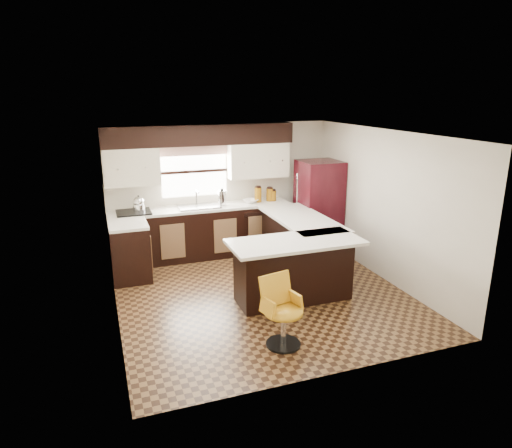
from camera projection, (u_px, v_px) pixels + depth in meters
name	position (u px, v px, depth m)	size (l,w,h in m)	color
floor	(261.00, 293.00, 6.95)	(4.40, 4.40, 0.00)	#49301A
ceiling	(261.00, 134.00, 6.28)	(4.40, 4.40, 0.00)	silver
wall_back	(221.00, 188.00, 8.60)	(4.40, 4.40, 0.00)	beige
wall_front	(336.00, 272.00, 4.63)	(4.40, 4.40, 0.00)	beige
wall_left	(110.00, 232.00, 5.94)	(4.40, 4.40, 0.00)	beige
wall_right	(384.00, 206.00, 7.29)	(4.40, 4.40, 0.00)	beige
base_cab_back	(202.00, 233.00, 8.40)	(3.30, 0.60, 0.90)	black
base_cab_left	(130.00, 253.00, 7.37)	(0.60, 0.70, 0.90)	black
counter_back	(202.00, 208.00, 8.26)	(3.30, 0.60, 0.04)	silver
counter_left	(128.00, 225.00, 7.24)	(0.60, 0.70, 0.04)	silver
soffit	(200.00, 135.00, 8.03)	(3.40, 0.35, 0.36)	black
upper_cab_left	(131.00, 167.00, 7.77)	(0.94, 0.35, 0.64)	beige
upper_cab_right	(258.00, 160.00, 8.52)	(1.14, 0.35, 0.64)	beige
window_pane	(194.00, 171.00, 8.32)	(1.20, 0.02, 0.90)	white
valance	(194.00, 150.00, 8.18)	(1.30, 0.06, 0.18)	#D19B93
sink	(199.00, 207.00, 8.22)	(0.75, 0.45, 0.03)	#B2B2B7
dishwasher	(259.00, 233.00, 8.47)	(0.58, 0.03, 0.78)	black
cooktop	(134.00, 212.00, 7.85)	(0.58, 0.50, 0.03)	black
peninsula_long	(298.00, 246.00, 7.68)	(0.60, 1.95, 0.90)	black
peninsula_return	(293.00, 271.00, 6.63)	(1.65, 0.60, 0.90)	black
counter_pen_long	(302.00, 219.00, 7.56)	(0.84, 1.95, 0.04)	silver
counter_pen_return	(296.00, 242.00, 6.41)	(1.89, 0.84, 0.04)	silver
refrigerator	(319.00, 207.00, 8.61)	(0.74, 0.71, 1.73)	#33080F
bar_chair	(284.00, 313.00, 5.42)	(0.46, 0.46, 0.87)	#CA8E18
kettle	(139.00, 203.00, 7.84)	(0.20, 0.20, 0.28)	silver
percolator	(222.00, 198.00, 8.34)	(0.15, 0.15, 0.27)	silver
mixing_bowl	(250.00, 201.00, 8.55)	(0.26, 0.26, 0.06)	white
canister_large	(258.00, 195.00, 8.59)	(0.13, 0.13, 0.28)	#82520A
canister_med	(270.00, 195.00, 8.67)	(0.13, 0.13, 0.24)	#82520A
canister_small	(273.00, 196.00, 8.70)	(0.13, 0.13, 0.19)	#82520A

